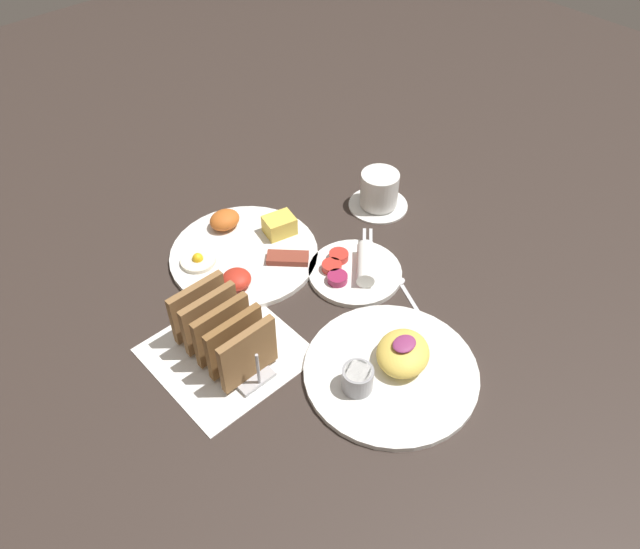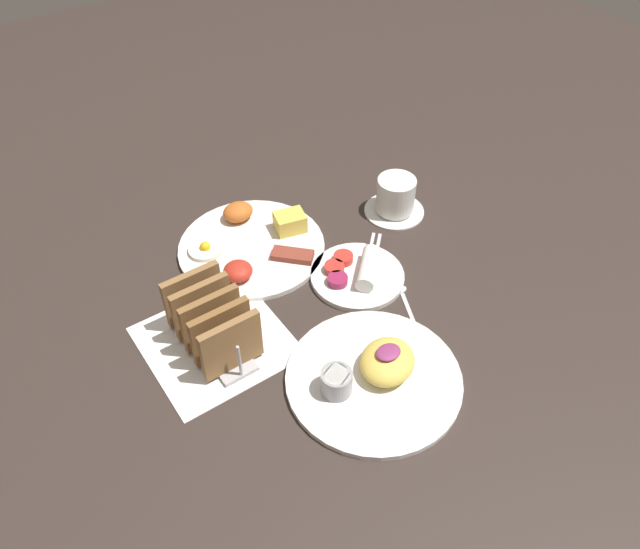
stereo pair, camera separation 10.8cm
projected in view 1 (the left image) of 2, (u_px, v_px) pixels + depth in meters
The scene contains 8 objects.
ground_plane at pixel (302, 317), 1.05m from camera, with size 3.00×3.00×0.00m, color #332823.
napkin_flat at pixel (226, 352), 1.00m from camera, with size 0.22×0.22×0.00m.
plate_breakfast at pixel (244, 250), 1.16m from camera, with size 0.27×0.27×0.05m.
plate_condiments at pixel (355, 270), 1.12m from camera, with size 0.17×0.17×0.04m.
plate_foreground at pixel (391, 367), 0.96m from camera, with size 0.27×0.27×0.06m.
toast_rack at pixel (223, 332), 0.96m from camera, with size 0.10×0.18×0.10m.
coffee_cup at pixel (379, 192), 1.24m from camera, with size 0.12×0.12×0.08m.
teaspoon at pixel (407, 293), 1.09m from camera, with size 0.06×0.12×0.01m.
Camera 1 is at (-0.45, -0.53, 0.79)m, focal length 35.00 mm.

